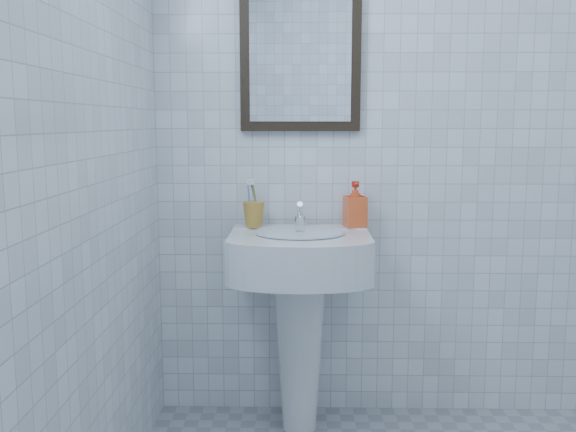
{
  "coord_description": "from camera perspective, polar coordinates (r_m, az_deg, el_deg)",
  "views": [
    {
      "loc": [
        -0.48,
        -1.54,
        1.28
      ],
      "look_at": [
        -0.53,
        0.86,
        0.93
      ],
      "focal_mm": 40.0,
      "sensor_mm": 36.0,
      "label": 1
    }
  ],
  "objects": [
    {
      "name": "washbasin",
      "position": [
        2.62,
        1.04,
        -7.26
      ],
      "size": [
        0.55,
        0.41,
        0.85
      ],
      "color": "silver",
      "rests_on": "ground"
    },
    {
      "name": "wall_back",
      "position": [
        2.78,
        11.21,
        7.63
      ],
      "size": [
        2.2,
        0.02,
        2.5
      ],
      "primitive_type": "cube",
      "color": "silver",
      "rests_on": "ground"
    },
    {
      "name": "wall_mirror",
      "position": [
        2.73,
        1.11,
        14.07
      ],
      "size": [
        0.5,
        0.04,
        0.62
      ],
      "color": "black",
      "rests_on": "wall_back"
    },
    {
      "name": "soap_dispenser",
      "position": [
        2.68,
        5.99,
        1.05
      ],
      "size": [
        0.1,
        0.1,
        0.19
      ],
      "primitive_type": "imported",
      "rotation": [
        0.0,
        0.0,
        0.21
      ],
      "color": "red",
      "rests_on": "washbasin"
    },
    {
      "name": "toothbrush_cup",
      "position": [
        2.66,
        -3.07,
        0.15
      ],
      "size": [
        0.12,
        0.12,
        0.11
      ],
      "primitive_type": null,
      "rotation": [
        0.0,
        0.0,
        -0.41
      ],
      "color": "#B27F2E",
      "rests_on": "washbasin"
    },
    {
      "name": "wall_left",
      "position": [
        1.66,
        -20.9,
        6.84
      ],
      "size": [
        0.02,
        2.4,
        2.5
      ],
      "primitive_type": "cube",
      "color": "silver",
      "rests_on": "ground"
    },
    {
      "name": "faucet",
      "position": [
        2.65,
        1.07,
        -0.05
      ],
      "size": [
        0.05,
        0.1,
        0.11
      ],
      "color": "silver",
      "rests_on": "washbasin"
    }
  ]
}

